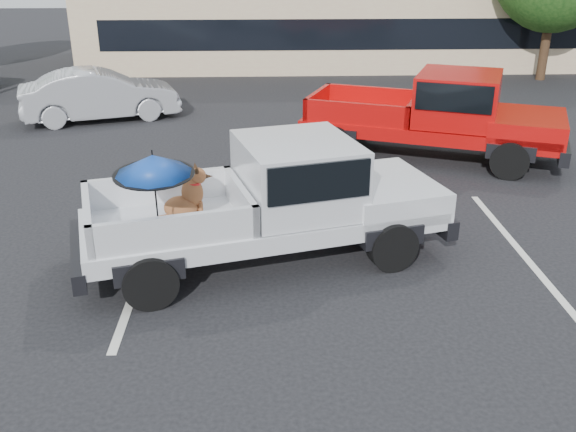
% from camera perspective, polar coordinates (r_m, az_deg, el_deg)
% --- Properties ---
extents(ground, '(90.00, 90.00, 0.00)m').
position_cam_1_polar(ground, '(8.47, 5.78, -9.79)').
color(ground, black).
rests_on(ground, ground).
extents(stripe_left, '(0.12, 5.00, 0.01)m').
position_cam_1_polar(stripe_left, '(10.30, -12.58, -3.90)').
color(stripe_left, silver).
rests_on(stripe_left, ground).
extents(stripe_right, '(0.12, 5.00, 0.01)m').
position_cam_1_polar(stripe_right, '(10.94, 20.13, -3.17)').
color(stripe_right, silver).
rests_on(stripe_right, ground).
extents(silver_pickup, '(6.01, 3.41, 2.06)m').
position_cam_1_polar(silver_pickup, '(9.77, -0.54, 1.91)').
color(silver_pickup, black).
rests_on(silver_pickup, ground).
extents(red_pickup, '(6.31, 4.13, 1.97)m').
position_cam_1_polar(red_pickup, '(15.02, 14.06, 8.92)').
color(red_pickup, black).
rests_on(red_pickup, ground).
extents(silver_sedan, '(4.51, 2.72, 1.40)m').
position_cam_1_polar(silver_sedan, '(18.84, -16.36, 10.30)').
color(silver_sedan, '#A8AAAF').
rests_on(silver_sedan, ground).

